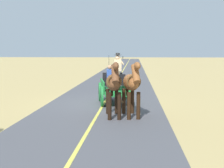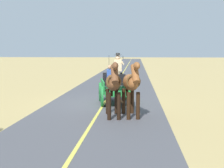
% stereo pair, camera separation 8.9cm
% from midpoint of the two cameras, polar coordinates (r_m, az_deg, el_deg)
% --- Properties ---
extents(ground_plane, '(200.00, 200.00, 0.00)m').
position_cam_midpoint_polar(ground_plane, '(14.62, -1.74, -3.80)').
color(ground_plane, tan).
extents(road_surface, '(5.55, 160.00, 0.01)m').
position_cam_midpoint_polar(road_surface, '(14.62, -1.74, -3.78)').
color(road_surface, '#4C4C51').
rests_on(road_surface, ground).
extents(road_centre_stripe, '(0.12, 160.00, 0.00)m').
position_cam_midpoint_polar(road_centre_stripe, '(14.62, -1.74, -3.76)').
color(road_centre_stripe, '#DBCC4C').
rests_on(road_centre_stripe, road_surface).
extents(horse_drawn_carriage, '(1.82, 4.51, 2.50)m').
position_cam_midpoint_polar(horse_drawn_carriage, '(14.51, 0.23, -0.62)').
color(horse_drawn_carriage, '#1E7233').
rests_on(horse_drawn_carriage, ground).
extents(horse_near_side, '(0.88, 2.15, 2.21)m').
position_cam_midpoint_polar(horse_near_side, '(11.51, 3.57, 0.06)').
color(horse_near_side, brown).
rests_on(horse_near_side, ground).
extents(horse_off_side, '(0.79, 2.15, 2.21)m').
position_cam_midpoint_polar(horse_off_side, '(11.42, 0.07, 0.02)').
color(horse_off_side, brown).
rests_on(horse_off_side, ground).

